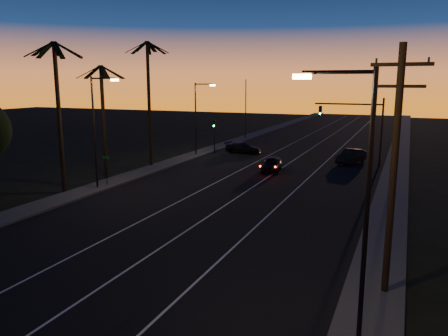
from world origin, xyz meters
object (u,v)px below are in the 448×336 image
at_px(utility_pole, 394,167).
at_px(right_car, 351,156).
at_px(signal_mast, 359,119).
at_px(lead_car, 272,164).
at_px(cross_car, 243,148).

bearing_deg(utility_pole, right_car, 99.46).
distance_m(utility_pole, right_car, 30.65).
bearing_deg(right_car, signal_mast, 9.77).
distance_m(lead_car, cross_car, 11.30).
height_order(signal_mast, lead_car, signal_mast).
distance_m(utility_pole, cross_car, 36.80).
distance_m(signal_mast, lead_car, 11.16).
relative_size(utility_pole, right_car, 2.06).
xyz_separation_m(utility_pole, lead_car, (-11.60, 22.44, -4.60)).
bearing_deg(right_car, lead_car, -131.58).
height_order(signal_mast, right_car, signal_mast).
bearing_deg(lead_car, right_car, 48.42).
distance_m(right_car, cross_car, 13.19).
height_order(utility_pole, lead_car, utility_pole).
height_order(utility_pole, signal_mast, utility_pole).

